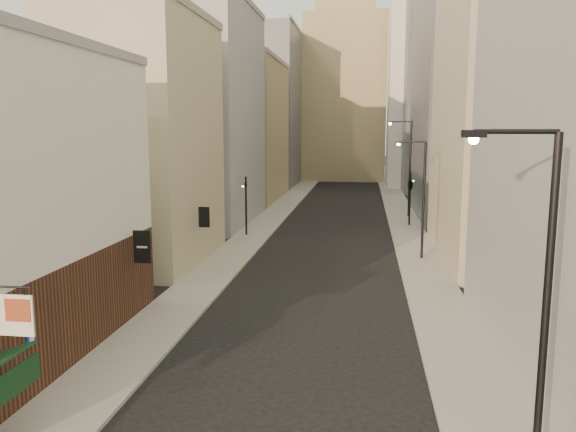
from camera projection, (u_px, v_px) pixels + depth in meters
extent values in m
cube|color=gray|center=(285.00, 204.00, 65.99)|extent=(3.00, 140.00, 0.15)
cube|color=gray|center=(398.00, 206.00, 64.26)|extent=(3.00, 140.00, 0.15)
cube|color=gray|center=(51.00, 35.00, 19.33)|extent=(0.60, 16.00, 0.40)
cube|color=beige|center=(5.00, 315.00, 14.45)|extent=(1.60, 0.06, 1.10)
cube|color=#933C1E|center=(19.00, 310.00, 14.38)|extent=(0.70, 0.10, 0.60)
cube|color=black|center=(7.00, 387.00, 15.01)|extent=(0.06, 3.00, 0.80)
cube|color=#0B36B4|center=(30.00, 339.00, 18.08)|extent=(0.08, 0.40, 0.50)
cube|color=black|center=(142.00, 247.00, 25.41)|extent=(0.80, 0.08, 1.50)
cube|color=black|center=(204.00, 217.00, 35.24)|extent=(0.70, 0.08, 1.30)
cube|color=#B9B08D|center=(142.00, 142.00, 37.11)|extent=(8.00, 12.00, 16.00)
cube|color=gray|center=(208.00, 117.00, 52.47)|extent=(8.00, 16.00, 20.00)
cube|color=#95845C|center=(247.00, 132.00, 70.32)|extent=(8.00, 18.00, 17.00)
cube|color=gray|center=(273.00, 109.00, 89.36)|extent=(8.00, 20.00, 24.00)
cube|color=#B9B08D|center=(507.00, 112.00, 37.52)|extent=(8.00, 16.00, 20.00)
cube|color=gray|center=(460.00, 88.00, 56.64)|extent=(8.00, 20.00, 26.00)
cube|color=gray|center=(474.00, 17.00, 81.41)|extent=(20.00, 22.00, 50.00)
cube|color=#95845C|center=(345.00, 100.00, 99.34)|extent=(14.00, 14.00, 28.00)
cube|color=silver|center=(416.00, 74.00, 83.71)|extent=(8.00, 8.00, 34.00)
cylinder|color=black|center=(546.00, 316.00, 13.59)|extent=(0.20, 0.20, 8.83)
cylinder|color=black|center=(517.00, 132.00, 12.91)|extent=(1.96, 0.38, 0.12)
cube|color=black|center=(474.00, 134.00, 12.92)|extent=(0.56, 0.29, 0.18)
sphere|color=#FFB63F|center=(474.00, 139.00, 12.94)|extent=(0.24, 0.24, 0.24)
cylinder|color=black|center=(424.00, 202.00, 37.79)|extent=(0.18, 0.18, 8.04)
cylinder|color=black|center=(412.00, 142.00, 37.44)|extent=(1.78, 0.42, 0.11)
cube|color=black|center=(399.00, 142.00, 37.72)|extent=(0.52, 0.28, 0.16)
sphere|color=#FFB63F|center=(398.00, 144.00, 37.74)|extent=(0.21, 0.21, 0.21)
cylinder|color=black|center=(410.00, 170.00, 55.87)|extent=(0.21, 0.21, 9.60)
cylinder|color=black|center=(401.00, 122.00, 55.59)|extent=(2.07, 0.78, 0.13)
cube|color=black|center=(390.00, 122.00, 56.05)|extent=(0.63, 0.40, 0.19)
sphere|color=#FFB63F|center=(390.00, 124.00, 56.07)|extent=(0.26, 0.26, 0.26)
cylinder|color=black|center=(246.00, 207.00, 46.46)|extent=(0.16, 0.16, 5.00)
imported|color=black|center=(246.00, 186.00, 46.20)|extent=(0.57, 0.57, 1.32)
sphere|color=#19E533|center=(243.00, 186.00, 46.23)|extent=(0.16, 0.16, 0.16)
cylinder|color=black|center=(410.00, 199.00, 51.21)|extent=(0.16, 0.16, 5.00)
imported|color=black|center=(411.00, 181.00, 50.94)|extent=(0.82, 0.82, 1.58)
sphere|color=#19E533|center=(413.00, 181.00, 50.91)|extent=(0.16, 0.16, 0.16)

